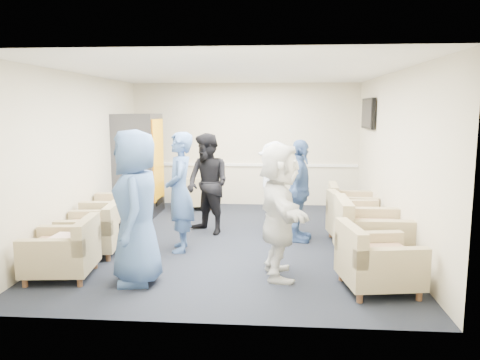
# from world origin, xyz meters

# --- Properties ---
(floor) EXTENTS (6.00, 6.00, 0.00)m
(floor) POSITION_xyz_m (0.00, 0.00, 0.00)
(floor) COLOR black
(floor) RESTS_ON ground
(ceiling) EXTENTS (6.00, 6.00, 0.00)m
(ceiling) POSITION_xyz_m (0.00, 0.00, 2.70)
(ceiling) COLOR white
(ceiling) RESTS_ON back_wall
(back_wall) EXTENTS (5.00, 0.02, 2.70)m
(back_wall) POSITION_xyz_m (0.00, 3.00, 1.35)
(back_wall) COLOR beige
(back_wall) RESTS_ON floor
(front_wall) EXTENTS (5.00, 0.02, 2.70)m
(front_wall) POSITION_xyz_m (0.00, -3.00, 1.35)
(front_wall) COLOR beige
(front_wall) RESTS_ON floor
(left_wall) EXTENTS (0.02, 6.00, 2.70)m
(left_wall) POSITION_xyz_m (-2.50, 0.00, 1.35)
(left_wall) COLOR beige
(left_wall) RESTS_ON floor
(right_wall) EXTENTS (0.02, 6.00, 2.70)m
(right_wall) POSITION_xyz_m (2.50, 0.00, 1.35)
(right_wall) COLOR beige
(right_wall) RESTS_ON floor
(chair_rail) EXTENTS (4.98, 0.04, 0.06)m
(chair_rail) POSITION_xyz_m (0.00, 2.98, 0.90)
(chair_rail) COLOR white
(chair_rail) RESTS_ON back_wall
(tv) EXTENTS (0.10, 1.00, 0.58)m
(tv) POSITION_xyz_m (2.44, 1.80, 2.05)
(tv) COLOR black
(tv) RESTS_ON right_wall
(armchair_left_near) EXTENTS (0.89, 0.89, 0.65)m
(armchair_left_near) POSITION_xyz_m (-1.97, -1.84, 0.32)
(armchair_left_near) COLOR tan
(armchair_left_near) RESTS_ON floor
(armchair_left_mid) EXTENTS (0.89, 0.89, 0.65)m
(armchair_left_mid) POSITION_xyz_m (-1.97, -0.87, 0.32)
(armchair_left_mid) COLOR tan
(armchair_left_mid) RESTS_ON floor
(armchair_left_far) EXTENTS (0.99, 0.99, 0.75)m
(armchair_left_far) POSITION_xyz_m (-1.90, 0.08, 0.37)
(armchair_left_far) COLOR tan
(armchair_left_far) RESTS_ON floor
(armchair_right_near) EXTENTS (0.97, 0.97, 0.67)m
(armchair_right_near) POSITION_xyz_m (1.86, -1.97, 0.34)
(armchair_right_near) COLOR tan
(armchair_right_near) RESTS_ON floor
(armchair_right_midnear) EXTENTS (0.95, 0.95, 0.76)m
(armchair_right_midnear) POSITION_xyz_m (1.97, -0.91, 0.38)
(armchair_right_midnear) COLOR tan
(armchair_right_midnear) RESTS_ON floor
(armchair_right_midfar) EXTENTS (0.95, 0.95, 0.69)m
(armchair_right_midfar) POSITION_xyz_m (1.95, 0.04, 0.34)
(armchair_right_midfar) COLOR tan
(armchair_right_midfar) RESTS_ON floor
(armchair_right_far) EXTENTS (0.87, 0.87, 0.66)m
(armchair_right_far) POSITION_xyz_m (2.03, 1.12, 0.33)
(armchair_right_far) COLOR tan
(armchair_right_far) RESTS_ON floor
(armchair_corner) EXTENTS (0.98, 0.98, 0.60)m
(armchair_corner) POSITION_xyz_m (-1.04, 2.41, 0.30)
(armchair_corner) COLOR tan
(armchair_corner) RESTS_ON floor
(vending_machine) EXTENTS (0.83, 0.97, 2.04)m
(vending_machine) POSITION_xyz_m (-2.09, 1.87, 1.02)
(vending_machine) COLOR #494A51
(vending_machine) RESTS_ON floor
(backpack) EXTENTS (0.37, 0.31, 0.53)m
(backpack) POSITION_xyz_m (-1.74, -0.61, 0.28)
(backpack) COLOR black
(backpack) RESTS_ON floor
(pillow) EXTENTS (0.32, 0.41, 0.12)m
(pillow) POSITION_xyz_m (-1.98, -1.84, 0.49)
(pillow) COLOR white
(pillow) RESTS_ON armchair_left_near
(person_front_left) EXTENTS (0.80, 1.04, 1.89)m
(person_front_left) POSITION_xyz_m (-1.00, -1.93, 0.95)
(person_front_left) COLOR #3E5E96
(person_front_left) RESTS_ON floor
(person_mid_left) EXTENTS (0.54, 0.72, 1.80)m
(person_mid_left) POSITION_xyz_m (-0.75, -0.57, 0.90)
(person_mid_left) COLOR #3E5E96
(person_mid_left) RESTS_ON floor
(person_back_left) EXTENTS (1.06, 1.04, 1.73)m
(person_back_left) POSITION_xyz_m (-0.47, 0.46, 0.86)
(person_back_left) COLOR black
(person_back_left) RESTS_ON floor
(person_back_right) EXTENTS (0.78, 1.12, 1.58)m
(person_back_right) POSITION_xyz_m (0.67, 0.67, 0.79)
(person_back_right) COLOR silver
(person_back_right) RESTS_ON floor
(person_mid_right) EXTENTS (0.57, 1.03, 1.65)m
(person_mid_right) POSITION_xyz_m (1.07, 0.10, 0.83)
(person_mid_right) COLOR #3E5E96
(person_mid_right) RESTS_ON floor
(person_front_right) EXTENTS (0.67, 1.64, 1.72)m
(person_front_right) POSITION_xyz_m (0.74, -1.60, 0.86)
(person_front_right) COLOR silver
(person_front_right) RESTS_ON floor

